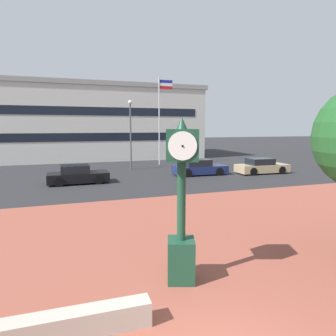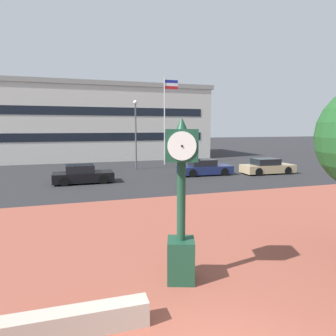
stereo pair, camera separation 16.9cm
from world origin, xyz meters
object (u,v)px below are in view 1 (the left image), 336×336
at_px(car_street_near, 199,168).
at_px(car_street_far, 78,175).
at_px(car_street_distant, 262,167).
at_px(street_lamp_post, 131,127).
at_px(civic_building, 88,123).
at_px(street_clock, 181,204).
at_px(flagpole_primary, 160,114).

relative_size(car_street_near, car_street_far, 1.08).
bearing_deg(car_street_far, car_street_distant, 87.94).
bearing_deg(car_street_far, street_lamp_post, 137.57).
height_order(civic_building, street_lamp_post, civic_building).
distance_m(street_clock, car_street_near, 17.09).
xyz_separation_m(car_street_far, civic_building, (2.07, 18.41, 3.88)).
distance_m(car_street_near, car_street_far, 9.56).
distance_m(street_clock, car_street_distant, 19.30).
distance_m(street_clock, flagpole_primary, 23.95).
distance_m(car_street_near, flagpole_primary, 8.87).
height_order(car_street_near, car_street_distant, same).
height_order(flagpole_primary, civic_building, same).
bearing_deg(car_street_far, street_clock, 6.74).
xyz_separation_m(street_clock, car_street_distant, (12.86, 14.32, -1.41)).
relative_size(car_street_distant, civic_building, 0.16).
height_order(car_street_far, street_lamp_post, street_lamp_post).
bearing_deg(car_street_distant, street_clock, -40.00).
height_order(car_street_distant, civic_building, civic_building).
bearing_deg(civic_building, car_street_near, -67.17).
relative_size(car_street_far, civic_building, 0.15).
relative_size(flagpole_primary, street_lamp_post, 1.42).
bearing_deg(car_street_near, street_clock, -24.21).
xyz_separation_m(street_clock, street_lamp_post, (2.93, 20.16, 1.88)).
bearing_deg(street_clock, flagpole_primary, 92.61).
bearing_deg(street_lamp_post, car_street_near, -46.65).
distance_m(car_street_distant, civic_building, 22.96).
distance_m(car_street_distant, street_lamp_post, 11.98).
bearing_deg(car_street_distant, flagpole_primary, -141.67).
bearing_deg(street_lamp_post, car_street_distant, -30.47).
relative_size(street_clock, street_lamp_post, 0.65).
height_order(flagpole_primary, street_lamp_post, flagpole_primary).
xyz_separation_m(street_clock, car_street_near, (7.55, 15.26, -1.41)).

